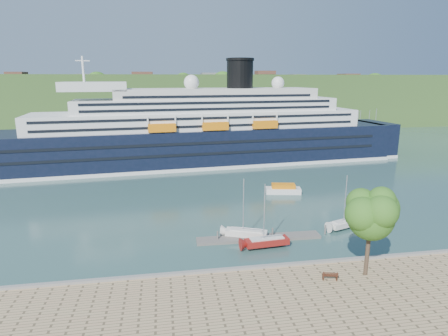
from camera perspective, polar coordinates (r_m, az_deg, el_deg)
ground at (r=46.21m, az=7.78°, el=-15.64°), size 400.00×400.00×0.00m
far_hillside at (r=184.14m, az=-5.67°, el=10.20°), size 400.00×50.00×24.00m
quay_coping at (r=45.49m, az=7.90°, el=-14.49°), size 220.00×0.50×0.30m
cruise_ship at (r=98.88m, az=-4.89°, el=8.48°), size 124.21×28.79×27.64m
park_bench at (r=43.88m, az=15.83°, el=-15.42°), size 1.87×1.15×1.12m
promenade_tree at (r=44.19m, az=21.32°, el=-8.56°), size 6.65×6.65×11.01m
floating_pontoon at (r=54.59m, az=5.34°, el=-10.56°), size 17.90×2.65×0.40m
sailboat_white_near at (r=53.12m, az=3.46°, el=-6.53°), size 6.76×4.11×8.46m
sailboat_red at (r=50.64m, az=6.64°, el=-7.55°), size 6.78×2.38×8.59m
sailboat_white_far at (r=59.67m, az=18.25°, el=-5.14°), size 6.47×3.66×8.06m
tender_launch at (r=75.73m, az=9.02°, el=-3.12°), size 7.30×3.69×1.93m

